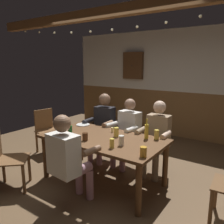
# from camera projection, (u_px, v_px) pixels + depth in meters

# --- Properties ---
(ground_plane) EXTENTS (7.19, 7.19, 0.00)m
(ground_plane) POSITION_uv_depth(u_px,v_px,m) (98.00, 185.00, 3.45)
(ground_plane) COLOR brown
(back_wall_upper) EXTENTS (5.84, 0.12, 1.49)m
(back_wall_upper) POSITION_uv_depth(u_px,v_px,m) (175.00, 61.00, 5.52)
(back_wall_upper) COLOR silver
(back_wall_wainscot) EXTENTS (5.84, 0.12, 1.13)m
(back_wall_wainscot) POSITION_uv_depth(u_px,v_px,m) (172.00, 113.00, 5.79)
(back_wall_wainscot) COLOR brown
(back_wall_wainscot) RESTS_ON ground_plane
(ceiling_beam) EXTENTS (5.25, 0.14, 0.16)m
(ceiling_beam) POSITION_uv_depth(u_px,v_px,m) (114.00, 11.00, 3.27)
(ceiling_beam) COLOR brown
(dining_table) EXTENTS (1.84, 0.99, 0.72)m
(dining_table) POSITION_uv_depth(u_px,v_px,m) (103.00, 143.00, 3.43)
(dining_table) COLOR brown
(dining_table) RESTS_ON ground_plane
(person_0) EXTENTS (0.53, 0.54, 1.26)m
(person_0) POSITION_uv_depth(u_px,v_px,m) (103.00, 124.00, 4.30)
(person_0) COLOR black
(person_0) RESTS_ON ground_plane
(person_1) EXTENTS (0.56, 0.54, 1.21)m
(person_1) POSITION_uv_depth(u_px,v_px,m) (127.00, 130.00, 4.01)
(person_1) COLOR silver
(person_1) RESTS_ON ground_plane
(person_2) EXTENTS (0.51, 0.50, 1.22)m
(person_2) POSITION_uv_depth(u_px,v_px,m) (157.00, 135.00, 3.69)
(person_2) COLOR #997F60
(person_2) RESTS_ON ground_plane
(person_3) EXTENTS (0.55, 0.56, 1.21)m
(person_3) POSITION_uv_depth(u_px,v_px,m) (68.00, 156.00, 2.83)
(person_3) COLOR silver
(person_3) RESTS_ON ground_plane
(chair_empty_near_right) EXTENTS (0.62, 0.62, 0.88)m
(chair_empty_near_right) POSITION_uv_depth(u_px,v_px,m) (6.00, 158.00, 3.26)
(chair_empty_near_right) COLOR brown
(chair_empty_near_right) RESTS_ON ground_plane
(chair_empty_near_left) EXTENTS (0.52, 0.52, 0.88)m
(chair_empty_near_left) POSITION_uv_depth(u_px,v_px,m) (47.00, 129.00, 4.69)
(chair_empty_near_left) COLOR brown
(chair_empty_near_left) RESTS_ON ground_plane
(table_candle) EXTENTS (0.04, 0.04, 0.08)m
(table_candle) POSITION_uv_depth(u_px,v_px,m) (112.00, 130.00, 3.65)
(table_candle) COLOR #F9E08C
(table_candle) RESTS_ON dining_table
(condiment_caddy) EXTENTS (0.14, 0.10, 0.05)m
(condiment_caddy) POSITION_uv_depth(u_px,v_px,m) (71.00, 137.00, 3.35)
(condiment_caddy) COLOR #B2B7BC
(condiment_caddy) RESTS_ON dining_table
(plate_0) EXTENTS (0.24, 0.24, 0.01)m
(plate_0) POSITION_uv_depth(u_px,v_px,m) (83.00, 125.00, 4.08)
(plate_0) COLOR white
(plate_0) RESTS_ON dining_table
(bottle_0) EXTENTS (0.07, 0.07, 0.19)m
(bottle_0) POSITION_uv_depth(u_px,v_px,m) (70.00, 130.00, 3.52)
(bottle_0) COLOR #195923
(bottle_0) RESTS_ON dining_table
(bottle_1) EXTENTS (0.06, 0.06, 0.30)m
(bottle_1) POSITION_uv_depth(u_px,v_px,m) (147.00, 131.00, 3.32)
(bottle_1) COLOR gold
(bottle_1) RESTS_ON dining_table
(pint_glass_0) EXTENTS (0.08, 0.08, 0.14)m
(pint_glass_0) POSITION_uv_depth(u_px,v_px,m) (116.00, 132.00, 3.43)
(pint_glass_0) COLOR #E5C64C
(pint_glass_0) RESTS_ON dining_table
(pint_glass_1) EXTENTS (0.07, 0.07, 0.14)m
(pint_glass_1) POSITION_uv_depth(u_px,v_px,m) (157.00, 135.00, 3.30)
(pint_glass_1) COLOR #E5C64C
(pint_glass_1) RESTS_ON dining_table
(pint_glass_2) EXTENTS (0.07, 0.07, 0.14)m
(pint_glass_2) POSITION_uv_depth(u_px,v_px,m) (121.00, 140.00, 3.06)
(pint_glass_2) COLOR white
(pint_glass_2) RESTS_ON dining_table
(pint_glass_3) EXTENTS (0.08, 0.08, 0.11)m
(pint_glass_3) POSITION_uv_depth(u_px,v_px,m) (85.00, 137.00, 3.26)
(pint_glass_3) COLOR #4C2D19
(pint_glass_3) RESTS_ON dining_table
(pint_glass_4) EXTENTS (0.08, 0.08, 0.13)m
(pint_glass_4) POSITION_uv_depth(u_px,v_px,m) (59.00, 129.00, 3.62)
(pint_glass_4) COLOR gold
(pint_glass_4) RESTS_ON dining_table
(pint_glass_5) EXTENTS (0.08, 0.08, 0.12)m
(pint_glass_5) POSITION_uv_depth(u_px,v_px,m) (143.00, 152.00, 2.68)
(pint_glass_5) COLOR gold
(pint_glass_5) RESTS_ON dining_table
(pint_glass_6) EXTENTS (0.06, 0.06, 0.13)m
(pint_glass_6) POSITION_uv_depth(u_px,v_px,m) (112.00, 143.00, 2.97)
(pint_glass_6) COLOR #E5C64C
(pint_glass_6) RESTS_ON dining_table
(wall_dart_cabinet) EXTENTS (0.56, 0.15, 0.70)m
(wall_dart_cabinet) POSITION_uv_depth(u_px,v_px,m) (133.00, 66.00, 6.05)
(wall_dart_cabinet) COLOR brown
(string_lights) EXTENTS (4.12, 0.04, 0.17)m
(string_lights) POSITION_uv_depth(u_px,v_px,m) (112.00, 26.00, 3.27)
(string_lights) COLOR #F9EAB2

